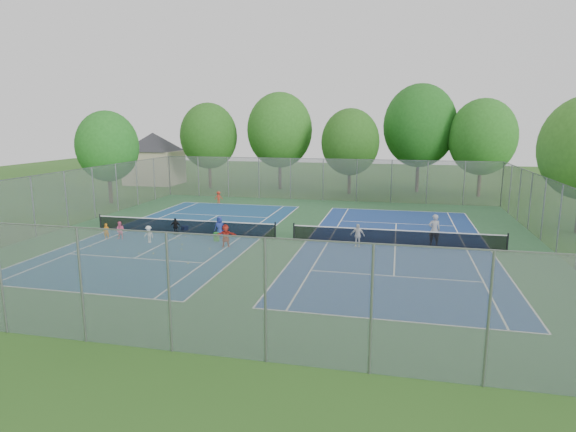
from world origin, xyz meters
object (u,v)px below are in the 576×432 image
object	(u,v)px
net_right	(396,237)
ball_crate	(185,228)
instructor	(434,230)
net_left	(184,227)
ball_hopper	(216,237)

from	to	relation	value
net_right	ball_crate	xyz separation A→B (m)	(-14.36, 0.85, -0.30)
ball_crate	instructor	xyz separation A→B (m)	(16.63, -0.55, 0.82)
net_left	ball_crate	xyz separation A→B (m)	(-0.36, 0.85, -0.30)
ball_crate	instructor	distance (m)	16.66
instructor	net_left	bearing A→B (deg)	-7.07
net_left	ball_hopper	xyz separation A→B (m)	(2.98, -1.67, -0.17)
net_left	ball_hopper	bearing A→B (deg)	-29.27
ball_hopper	instructor	world-z (taller)	instructor
net_left	instructor	bearing A→B (deg)	1.05
net_right	ball_hopper	distance (m)	11.15
net_right	instructor	bearing A→B (deg)	7.49
net_left	instructor	xyz separation A→B (m)	(16.27, 0.30, 0.52)
net_right	instructor	size ratio (longest dim) A/B	6.61
net_right	instructor	world-z (taller)	instructor
net_right	net_left	bearing A→B (deg)	180.00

